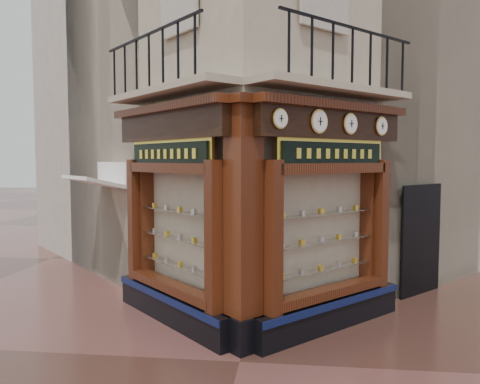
# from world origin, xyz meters

# --- Properties ---
(ground) EXTENTS (80.00, 80.00, 0.00)m
(ground) POSITION_xyz_m (0.00, 0.00, 0.00)
(ground) COLOR #44271F
(ground) RESTS_ON ground
(main_building) EXTENTS (11.31, 11.31, 12.00)m
(main_building) POSITION_xyz_m (0.00, 6.16, 6.00)
(main_building) COLOR #B9AC90
(main_building) RESTS_ON ground
(neighbour_left) EXTENTS (11.31, 11.31, 11.00)m
(neighbour_left) POSITION_xyz_m (-2.47, 8.63, 5.50)
(neighbour_left) COLOR beige
(neighbour_left) RESTS_ON ground
(neighbour_right) EXTENTS (11.31, 11.31, 11.00)m
(neighbour_right) POSITION_xyz_m (2.47, 8.63, 5.50)
(neighbour_right) COLOR beige
(neighbour_right) RESTS_ON ground
(shopfront_left) EXTENTS (2.86, 2.86, 3.98)m
(shopfront_left) POSITION_xyz_m (-1.41, 1.57, 1.98)
(shopfront_left) COLOR black
(shopfront_left) RESTS_ON ground
(shopfront_right) EXTENTS (2.86, 2.86, 3.98)m
(shopfront_right) POSITION_xyz_m (1.41, 1.57, 1.98)
(shopfront_right) COLOR black
(shopfront_right) RESTS_ON ground
(corner_pilaster) EXTENTS (0.85, 0.85, 3.98)m
(corner_pilaster) POSITION_xyz_m (0.00, 0.50, 1.95)
(corner_pilaster) COLOR black
(corner_pilaster) RESTS_ON ground
(balcony) EXTENTS (5.94, 2.97, 1.03)m
(balcony) POSITION_xyz_m (0.00, 1.49, 4.22)
(balcony) COLOR #B9AC90
(balcony) RESTS_ON ground
(clock_a) EXTENTS (0.26, 0.26, 0.31)m
(clock_a) POSITION_xyz_m (0.56, 0.46, 3.62)
(clock_a) COLOR #B8873D
(clock_a) RESTS_ON ground
(clock_b) EXTENTS (0.32, 0.32, 0.40)m
(clock_b) POSITION_xyz_m (1.18, 1.07, 3.62)
(clock_b) COLOR #B8873D
(clock_b) RESTS_ON ground
(clock_c) EXTENTS (0.30, 0.30, 0.37)m
(clock_c) POSITION_xyz_m (1.74, 1.64, 3.62)
(clock_c) COLOR #B8873D
(clock_c) RESTS_ON ground
(clock_d) EXTENTS (0.29, 0.29, 0.35)m
(clock_d) POSITION_xyz_m (2.38, 2.28, 3.62)
(clock_d) COLOR #B8873D
(clock_d) RESTS_ON ground
(awning) EXTENTS (1.83, 1.83, 0.30)m
(awning) POSITION_xyz_m (-3.78, 3.58, 0.00)
(awning) COLOR white
(awning) RESTS_ON ground
(signboard_left) EXTENTS (1.98, 1.98, 0.53)m
(signboard_left) POSITION_xyz_m (-1.46, 1.51, 3.10)
(signboard_left) COLOR yellow
(signboard_left) RESTS_ON ground
(signboard_right) EXTENTS (1.94, 1.94, 0.52)m
(signboard_right) POSITION_xyz_m (1.46, 1.51, 3.10)
(signboard_right) COLOR yellow
(signboard_right) RESTS_ON ground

